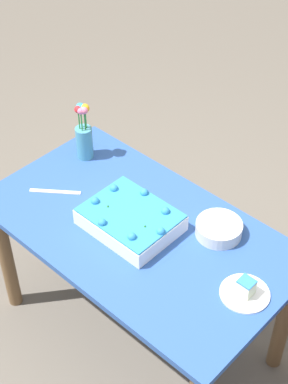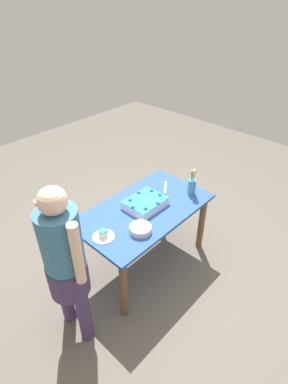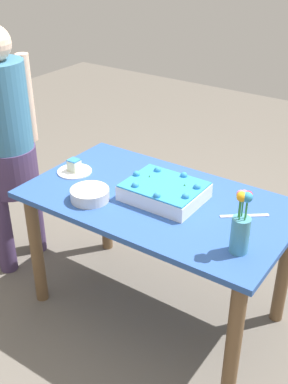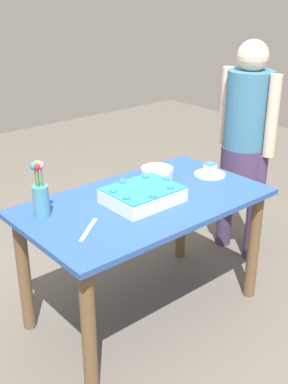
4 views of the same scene
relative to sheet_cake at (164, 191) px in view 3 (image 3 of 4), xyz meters
The scene contains 8 objects.
ground_plane 0.77m from the sheet_cake, 30.11° to the left, with size 8.00×8.00×0.00m, color #615B52.
dining_table 0.17m from the sheet_cake, 30.11° to the left, with size 1.35×0.77×0.73m.
sheet_cake is the anchor object (origin of this frame).
serving_plate_with_slice 0.57m from the sheet_cake, ahead, with size 0.19×0.19×0.08m.
cake_knife 0.41m from the sheet_cake, 169.56° to the right, with size 0.23×0.02×0.00m, color silver.
flower_vase 0.54m from the sheet_cake, 158.16° to the left, with size 0.08×0.08×0.29m.
fruit_bowl 0.37m from the sheet_cake, 36.26° to the left, with size 0.19×0.19×0.06m, color silver.
person_standing 1.01m from the sheet_cake, ahead, with size 0.31×0.45×1.49m.
Camera 3 is at (-1.12, 1.76, 1.94)m, focal length 45.00 mm.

